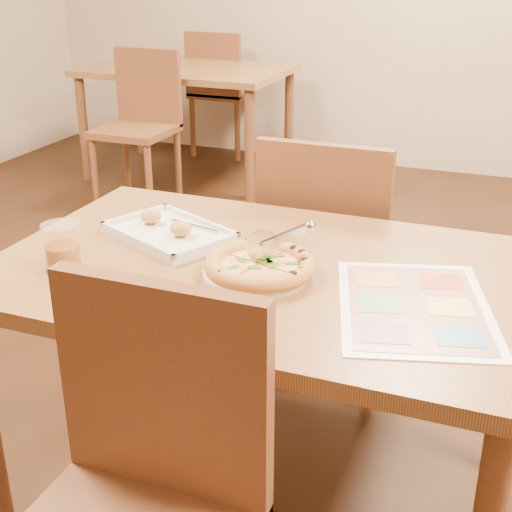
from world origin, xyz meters
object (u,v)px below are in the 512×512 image
(chair_far, at_px, (329,238))
(bg_chair_far, at_px, (218,79))
(chair_near, at_px, (142,472))
(menu, at_px, (415,306))
(appetizer_tray, at_px, (169,233))
(pizza_cutter, at_px, (278,239))
(glass_tumbler, at_px, (63,250))
(pizza, at_px, (260,265))
(plate, at_px, (256,273))
(bg_chair_near, at_px, (142,108))
(dining_table, at_px, (262,297))
(bg_table, at_px, (187,80))

(chair_far, distance_m, bg_chair_far, 3.14)
(chair_near, height_order, chair_far, same)
(chair_far, relative_size, menu, 1.06)
(appetizer_tray, bearing_deg, pizza_cutter, -16.60)
(glass_tumbler, relative_size, menu, 0.26)
(chair_far, height_order, pizza, chair_far)
(plate, relative_size, pizza_cutter, 1.79)
(bg_chair_near, distance_m, appetizer_tray, 2.49)
(dining_table, height_order, bg_table, same)
(bg_chair_far, xyz_separation_m, appetizer_tray, (1.30, -3.22, 0.17))
(menu, bearing_deg, appetizer_tray, 166.15)
(dining_table, xyz_separation_m, pizza, (0.01, -0.06, 0.11))
(chair_near, bearing_deg, bg_chair_far, 112.29)
(bg_chair_near, bearing_deg, menu, -49.05)
(dining_table, height_order, plate, plate)
(bg_chair_far, distance_m, glass_tumbler, 3.69)
(menu, bearing_deg, chair_far, 119.04)
(chair_near, xyz_separation_m, plate, (0.01, 0.54, 0.16))
(menu, bearing_deg, bg_chair_near, 130.95)
(bg_table, xyz_separation_m, bg_chair_far, (0.00, 0.50, -0.07))
(pizza, height_order, menu, pizza)
(appetizer_tray, bearing_deg, bg_table, 115.61)
(bg_chair_far, bearing_deg, bg_chair_near, 90.00)
(dining_table, relative_size, glass_tumbler, 11.31)
(chair_near, bearing_deg, chair_far, 90.00)
(bg_chair_far, bearing_deg, chair_near, 112.29)
(dining_table, bearing_deg, bg_chair_far, 115.85)
(chair_near, relative_size, bg_chair_near, 1.00)
(chair_near, height_order, bg_table, chair_near)
(chair_far, height_order, pizza_cutter, chair_far)
(bg_chair_far, relative_size, plate, 1.88)
(chair_far, distance_m, pizza, 0.68)
(chair_near, height_order, appetizer_tray, chair_near)
(chair_far, relative_size, bg_table, 0.36)
(chair_near, height_order, pizza_cutter, chair_near)
(plate, relative_size, glass_tumbler, 2.17)
(plate, distance_m, glass_tumbler, 0.46)
(bg_chair_far, relative_size, pizza, 1.79)
(chair_near, distance_m, bg_chair_near, 3.22)
(chair_far, distance_m, appetizer_tray, 0.62)
(bg_chair_far, height_order, glass_tumbler, bg_chair_far)
(bg_chair_near, xyz_separation_m, menu, (1.98, -2.28, 0.16))
(bg_table, relative_size, menu, 2.93)
(plate, bearing_deg, chair_far, 90.55)
(pizza_cutter, bearing_deg, bg_chair_far, 86.32)
(chair_near, xyz_separation_m, appetizer_tray, (-0.30, 0.68, 0.17))
(pizza, bearing_deg, chair_far, 91.28)
(bg_chair_near, height_order, pizza_cutter, bg_chair_near)
(chair_near, xyz_separation_m, bg_table, (-1.60, 3.40, 0.07))
(bg_table, xyz_separation_m, glass_tumbler, (1.17, -2.99, 0.14))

